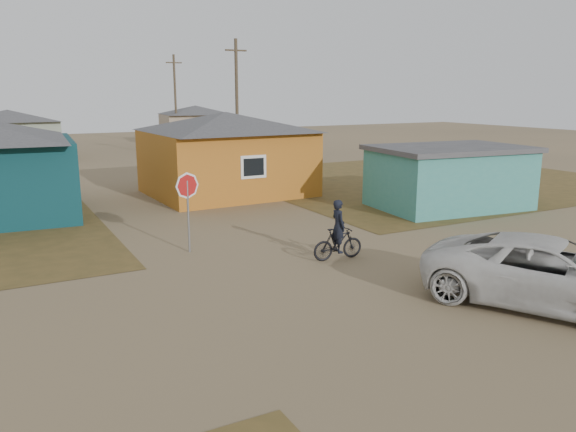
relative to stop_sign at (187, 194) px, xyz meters
name	(u,v)px	position (x,y,z in m)	size (l,w,h in m)	color
ground	(348,290)	(2.39, -5.11, -1.81)	(120.00, 120.00, 0.00)	#796446
grass_ne	(424,179)	(16.39, 7.89, -1.81)	(20.00, 18.00, 0.00)	brown
house_yellow	(227,152)	(4.89, 8.89, 0.19)	(7.72, 6.76, 3.90)	#B3661B
shed_turquoise	(449,177)	(11.89, 1.39, -0.50)	(6.71, 4.93, 2.60)	teal
house_pale_west	(10,134)	(-3.61, 28.89, 0.04)	(7.04, 6.15, 3.60)	gray
house_beige_east	(196,124)	(12.39, 34.89, 0.04)	(6.95, 6.05, 3.60)	gray
utility_pole_near	(237,103)	(8.89, 16.89, 2.33)	(1.40, 0.20, 8.00)	#4A3D2C
utility_pole_far	(175,100)	(9.89, 32.89, 2.33)	(1.40, 0.20, 8.00)	#4A3D2C
stop_sign	(187,194)	(0.00, 0.00, 0.00)	(0.80, 0.14, 2.46)	gray
cyclist	(338,238)	(3.58, -2.81, -1.16)	(1.61, 0.60, 1.78)	black
vehicle	(552,274)	(5.81, -8.19, -1.03)	(2.59, 5.61, 1.56)	silver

